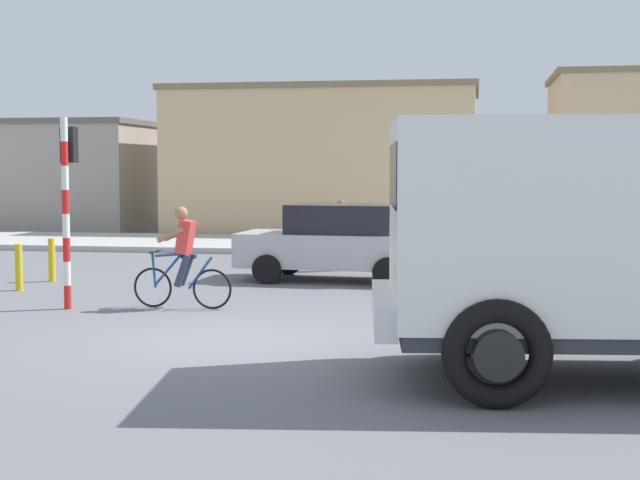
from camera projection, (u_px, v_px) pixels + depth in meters
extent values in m
plane|color=slate|center=(220.00, 340.00, 12.74)|extent=(120.00, 120.00, 0.00)
cube|color=#ADADA8|center=(355.00, 245.00, 26.99)|extent=(80.00, 5.00, 0.16)
cube|color=white|center=(629.00, 220.00, 10.19)|extent=(5.47, 3.12, 2.20)
cube|color=#2D3338|center=(626.00, 326.00, 10.28)|extent=(5.36, 3.06, 0.16)
cube|color=silver|center=(384.00, 308.00, 10.39)|extent=(0.53, 2.39, 0.36)
cube|color=black|center=(398.00, 175.00, 10.26)|extent=(0.38, 2.12, 0.70)
torus|color=black|center=(497.00, 354.00, 9.09)|extent=(1.12, 0.37, 1.10)
cylinder|color=black|center=(497.00, 354.00, 9.09)|extent=(0.53, 0.36, 0.50)
torus|color=black|center=(467.00, 313.00, 11.63)|extent=(1.12, 0.37, 1.10)
cylinder|color=black|center=(467.00, 313.00, 11.63)|extent=(0.53, 0.36, 0.50)
torus|color=black|center=(153.00, 287.00, 15.64)|extent=(0.68, 0.06, 0.68)
torus|color=black|center=(212.00, 289.00, 15.44)|extent=(0.68, 0.06, 0.68)
cylinder|color=#1E4C8C|center=(172.00, 255.00, 15.53)|extent=(0.60, 0.06, 0.09)
cylinder|color=#1E4C8C|center=(169.00, 269.00, 15.56)|extent=(0.51, 0.06, 0.57)
cylinder|color=#1E4C8C|center=(200.00, 273.00, 15.46)|extent=(0.44, 0.06, 0.57)
cylinder|color=#1E4C8C|center=(154.00, 270.00, 15.61)|extent=(0.09, 0.05, 0.59)
cylinder|color=black|center=(155.00, 252.00, 15.58)|extent=(0.04, 0.50, 0.03)
cube|color=black|center=(189.00, 257.00, 15.47)|extent=(0.24, 0.13, 0.06)
cube|color=#D13838|center=(186.00, 237.00, 15.46)|extent=(0.30, 0.33, 0.59)
sphere|color=#9E7051|center=(181.00, 213.00, 15.44)|extent=(0.22, 0.22, 0.22)
cylinder|color=#2D334C|center=(182.00, 271.00, 15.41)|extent=(0.31, 0.13, 0.57)
cylinder|color=#9E7051|center=(171.00, 234.00, 15.33)|extent=(0.49, 0.10, 0.29)
cylinder|color=#2D334C|center=(186.00, 269.00, 15.61)|extent=(0.31, 0.13, 0.57)
cylinder|color=#9E7051|center=(178.00, 233.00, 15.65)|extent=(0.49, 0.10, 0.29)
cylinder|color=red|center=(68.00, 297.00, 15.48)|extent=(0.12, 0.12, 0.40)
cylinder|color=white|center=(67.00, 273.00, 15.44)|extent=(0.12, 0.12, 0.40)
cylinder|color=red|center=(67.00, 250.00, 15.41)|extent=(0.12, 0.12, 0.40)
cylinder|color=white|center=(66.00, 226.00, 15.38)|extent=(0.12, 0.12, 0.40)
cylinder|color=red|center=(66.00, 202.00, 15.35)|extent=(0.12, 0.12, 0.40)
cylinder|color=white|center=(65.00, 178.00, 15.32)|extent=(0.12, 0.12, 0.40)
cylinder|color=red|center=(64.00, 154.00, 15.28)|extent=(0.12, 0.12, 0.40)
cylinder|color=white|center=(64.00, 129.00, 15.25)|extent=(0.12, 0.12, 0.40)
cube|color=black|center=(69.00, 145.00, 15.45)|extent=(0.24, 0.20, 0.60)
sphere|color=green|center=(72.00, 145.00, 15.57)|extent=(0.14, 0.14, 0.14)
cube|color=#B7B7BC|center=(336.00, 250.00, 19.27)|extent=(4.10, 1.95, 0.70)
cube|color=black|center=(343.00, 219.00, 19.18)|extent=(2.29, 1.58, 0.60)
cylinder|color=black|center=(267.00, 269.00, 18.76)|extent=(0.61, 0.22, 0.60)
cylinder|color=black|center=(289.00, 261.00, 20.41)|extent=(0.61, 0.22, 0.60)
cylinder|color=black|center=(388.00, 272.00, 18.19)|extent=(0.61, 0.22, 0.60)
cylinder|color=black|center=(400.00, 264.00, 19.84)|extent=(0.61, 0.22, 0.60)
cylinder|color=#2D334C|center=(341.00, 252.00, 21.10)|extent=(0.22, 0.22, 0.85)
cube|color=#D13838|center=(341.00, 221.00, 21.04)|extent=(0.34, 0.22, 0.56)
sphere|color=brown|center=(341.00, 204.00, 21.01)|extent=(0.20, 0.20, 0.20)
cylinder|color=gold|center=(19.00, 267.00, 17.74)|extent=(0.14, 0.14, 0.90)
cylinder|color=gold|center=(52.00, 260.00, 19.12)|extent=(0.14, 0.14, 0.90)
cube|color=#9E9389|center=(57.00, 178.00, 35.60)|extent=(7.50, 6.14, 3.87)
cube|color=#5E5852|center=(56.00, 125.00, 35.43)|extent=(7.65, 6.26, 0.20)
cube|color=#D1B284|center=(326.00, 164.00, 32.71)|extent=(10.40, 5.96, 4.90)
cube|color=#7D6B4F|center=(326.00, 92.00, 32.50)|extent=(10.61, 6.08, 0.20)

